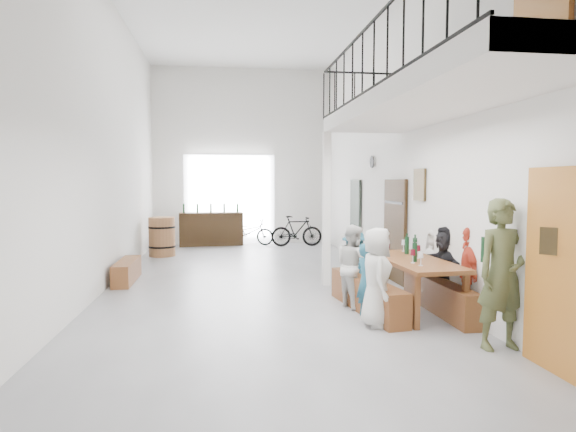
{
  "coord_description": "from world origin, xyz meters",
  "views": [
    {
      "loc": [
        -0.65,
        -9.27,
        1.94
      ],
      "look_at": [
        0.56,
        -0.5,
        1.32
      ],
      "focal_mm": 30.0,
      "sensor_mm": 36.0,
      "label": 1
    }
  ],
  "objects": [
    {
      "name": "oak_barrel",
      "position": [
        -2.22,
        3.66,
        0.51
      ],
      "size": [
        0.7,
        0.7,
        1.03
      ],
      "color": "brown",
      "rests_on": "ground"
    },
    {
      "name": "guest_right_c",
      "position": [
        2.84,
        -1.84,
        0.59
      ],
      "size": [
        0.45,
        0.62,
        1.18
      ],
      "primitive_type": "imported",
      "rotation": [
        0.0,
        0.0,
        -1.44
      ],
      "color": "silver",
      "rests_on": "ground"
    },
    {
      "name": "bench_wall",
      "position": [
        2.57,
        -2.53,
        0.24
      ],
      "size": [
        0.29,
        2.11,
        0.49
      ],
      "primitive_type": "cube",
      "rotation": [
        0.0,
        0.0,
        -0.01
      ],
      "color": "brown",
      "rests_on": "ground"
    },
    {
      "name": "host_standing",
      "position": [
        2.57,
        -4.16,
        0.88
      ],
      "size": [
        0.68,
        0.48,
        1.76
      ],
      "primitive_type": "imported",
      "rotation": [
        0.0,
        0.0,
        0.09
      ],
      "color": "#4B522E",
      "rests_on": "ground"
    },
    {
      "name": "bicycle_far",
      "position": [
        1.6,
        5.08,
        0.47
      ],
      "size": [
        1.56,
        0.47,
        0.93
      ],
      "primitive_type": "imported",
      "rotation": [
        0.0,
        0.0,
        1.55
      ],
      "color": "black",
      "rests_on": "ground"
    },
    {
      "name": "room_walls",
      "position": [
        0.0,
        0.0,
        3.55
      ],
      "size": [
        12.0,
        12.0,
        12.0
      ],
      "color": "silver",
      "rests_on": "ground"
    },
    {
      "name": "tasting_table",
      "position": [
        2.2,
        -2.45,
        0.71
      ],
      "size": [
        0.9,
        2.06,
        0.79
      ],
      "rotation": [
        0.0,
        0.0,
        0.03
      ],
      "color": "brown",
      "rests_on": "ground"
    },
    {
      "name": "bench_inner",
      "position": [
        1.51,
        -2.36,
        0.24
      ],
      "size": [
        0.6,
        2.15,
        0.49
      ],
      "primitive_type": "cube",
      "rotation": [
        0.0,
        0.0,
        0.13
      ],
      "color": "brown",
      "rests_on": "ground"
    },
    {
      "name": "side_bench",
      "position": [
        -2.5,
        0.37,
        0.21
      ],
      "size": [
        0.33,
        1.48,
        0.42
      ],
      "primitive_type": "cube",
      "rotation": [
        0.0,
        0.0,
        0.01
      ],
      "color": "brown",
      "rests_on": "ground"
    },
    {
      "name": "guest_right_b",
      "position": [
        2.77,
        -2.35,
        0.64
      ],
      "size": [
        0.4,
        1.2,
        1.28
      ],
      "primitive_type": "imported",
      "rotation": [
        0.0,
        0.0,
        -1.55
      ],
      "color": "black",
      "rests_on": "ground"
    },
    {
      "name": "tableware",
      "position": [
        2.23,
        -2.25,
        0.93
      ],
      "size": [
        0.6,
        1.42,
        0.35
      ],
      "color": "black",
      "rests_on": "tasting_table"
    },
    {
      "name": "guest_right_a",
      "position": [
        2.8,
        -2.99,
        0.66
      ],
      "size": [
        0.57,
        0.84,
        1.33
      ],
      "primitive_type": "imported",
      "rotation": [
        0.0,
        0.0,
        -1.92
      ],
      "color": "red",
      "rests_on": "ground"
    },
    {
      "name": "balcony",
      "position": [
        1.98,
        -3.13,
        2.96
      ],
      "size": [
        1.52,
        5.62,
        4.0
      ],
      "color": "white",
      "rests_on": "ground"
    },
    {
      "name": "guest_left_c",
      "position": [
        1.37,
        -2.08,
        0.65
      ],
      "size": [
        0.65,
        0.74,
        1.29
      ],
      "primitive_type": "imported",
      "rotation": [
        0.0,
        0.0,
        1.87
      ],
      "color": "silver",
      "rests_on": "ground"
    },
    {
      "name": "potted_plant",
      "position": [
        2.45,
        0.25,
        0.21
      ],
      "size": [
        0.41,
        0.36,
        0.43
      ],
      "primitive_type": "imported",
      "rotation": [
        0.0,
        0.0,
        -0.06
      ],
      "color": "#205526",
      "rests_on": "ground"
    },
    {
      "name": "guest_left_d",
      "position": [
        1.52,
        -1.62,
        0.58
      ],
      "size": [
        0.53,
        0.8,
        1.16
      ],
      "primitive_type": "imported",
      "rotation": [
        0.0,
        0.0,
        1.71
      ],
      "color": "#215970",
      "rests_on": "ground"
    },
    {
      "name": "serving_counter",
      "position": [
        -0.98,
        5.65,
        0.51
      ],
      "size": [
        1.96,
        0.67,
        1.02
      ],
      "primitive_type": "cube",
      "rotation": [
        0.0,
        0.0,
        0.07
      ],
      "color": "#311E0D",
      "rests_on": "ground"
    },
    {
      "name": "counter_bottles",
      "position": [
        -0.98,
        5.67,
        1.16
      ],
      "size": [
        1.69,
        0.15,
        0.28
      ],
      "color": "black",
      "rests_on": "serving_counter"
    },
    {
      "name": "bicycle_near",
      "position": [
        0.18,
        5.6,
        0.41
      ],
      "size": [
        1.64,
        0.95,
        0.81
      ],
      "primitive_type": "imported",
      "rotation": [
        0.0,
        0.0,
        1.28
      ],
      "color": "black",
      "rests_on": "ground"
    },
    {
      "name": "guest_left_b",
      "position": [
        1.4,
        -2.65,
        0.54
      ],
      "size": [
        0.37,
        0.45,
        1.07
      ],
      "primitive_type": "imported",
      "rotation": [
        0.0,
        0.0,
        1.9
      ],
      "color": "#215970",
      "rests_on": "ground"
    },
    {
      "name": "right_wall_decor",
      "position": [
        2.7,
        -1.87,
        1.74
      ],
      "size": [
        0.07,
        8.28,
        5.07
      ],
      "color": "#AB641F",
      "rests_on": "ground"
    },
    {
      "name": "floor",
      "position": [
        0.0,
        0.0,
        0.0
      ],
      "size": [
        12.0,
        12.0,
        0.0
      ],
      "primitive_type": "plane",
      "color": "slate",
      "rests_on": "ground"
    },
    {
      "name": "guest_left_a",
      "position": [
        1.41,
        -3.11,
        0.67
      ],
      "size": [
        0.55,
        0.73,
        1.34
      ],
      "primitive_type": "imported",
      "rotation": [
        0.0,
        0.0,
        1.37
      ],
      "color": "silver",
      "rests_on": "ground"
    },
    {
      "name": "gateway_portal",
      "position": [
        -0.4,
        5.94,
        1.4
      ],
      "size": [
        2.8,
        0.08,
        2.8
      ],
      "primitive_type": "cube",
      "color": "white",
      "rests_on": "ground"
    }
  ]
}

